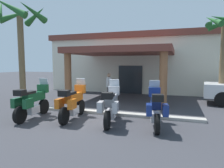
{
  "coord_description": "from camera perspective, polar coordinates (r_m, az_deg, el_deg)",
  "views": [
    {
      "loc": [
        3.31,
        -7.48,
        2.24
      ],
      "look_at": [
        0.14,
        2.36,
        1.2
      ],
      "focal_mm": 32.16,
      "sensor_mm": 36.0,
      "label": 1
    }
  ],
  "objects": [
    {
      "name": "palm_tree_roadside",
      "position": [
        11.69,
        -24.73,
        14.72
      ],
      "size": [
        2.56,
        2.63,
        5.6
      ],
      "color": "brown",
      "rests_on": "ground_plane"
    },
    {
      "name": "motorcycle_green",
      "position": [
        8.85,
        -21.74,
        -4.7
      ],
      "size": [
        0.73,
        2.21,
        1.61
      ],
      "rotation": [
        0.0,
        0.0,
        1.64
      ],
      "color": "black",
      "rests_on": "ground_plane"
    },
    {
      "name": "ground_plane",
      "position": [
        8.48,
        -5.87,
        -9.61
      ],
      "size": [
        80.0,
        80.0,
        0.0
      ],
      "primitive_type": "plane",
      "color": "#38383D"
    },
    {
      "name": "motorcycle_orange",
      "position": [
        8.25,
        -11.14,
        -5.14
      ],
      "size": [
        0.73,
        2.21,
        1.61
      ],
      "rotation": [
        0.0,
        0.0,
        1.64
      ],
      "color": "black",
      "rests_on": "ground_plane"
    },
    {
      "name": "pedestrian",
      "position": [
        12.23,
        -0.9,
        -0.24
      ],
      "size": [
        0.32,
        0.53,
        1.67
      ],
      "rotation": [
        0.0,
        0.0,
        3.16
      ],
      "color": "black",
      "rests_on": "ground_plane"
    },
    {
      "name": "motorcycle_silver",
      "position": [
        7.55,
        -0.32,
        -6.04
      ],
      "size": [
        0.82,
        2.21,
        1.61
      ],
      "rotation": [
        0.0,
        0.0,
        1.72
      ],
      "color": "black",
      "rests_on": "ground_plane"
    },
    {
      "name": "curb_strip",
      "position": [
        9.13,
        -2.75,
        -8.09
      ],
      "size": [
        8.56,
        0.36,
        0.12
      ],
      "primitive_type": "cube",
      "color": "#ADA89E",
      "rests_on": "ground_plane"
    },
    {
      "name": "motel_building",
      "position": [
        17.95,
        7.39,
        6.05
      ],
      "size": [
        14.18,
        11.13,
        4.63
      ],
      "rotation": [
        0.0,
        0.0,
        -0.01
      ],
      "color": "silver",
      "rests_on": "ground_plane"
    },
    {
      "name": "motorcycle_blue",
      "position": [
        7.3,
        12.3,
        -6.59
      ],
      "size": [
        0.85,
        2.2,
        1.61
      ],
      "rotation": [
        0.0,
        0.0,
        1.74
      ],
      "color": "black",
      "rests_on": "ground_plane"
    }
  ]
}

